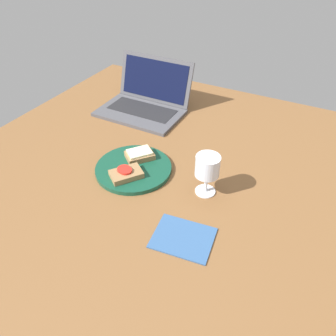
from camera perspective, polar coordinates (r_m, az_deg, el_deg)
name	(u,v)px	position (r cm, az deg, el deg)	size (l,w,h in cm)	color
wooden_table	(164,176)	(106.95, -0.68, -1.45)	(140.00, 140.00, 3.00)	brown
plate	(134,168)	(107.18, -6.01, -0.07)	(24.79, 24.79, 1.42)	#144733
sandwich_with_cheese	(140,155)	(109.71, -4.95, 2.33)	(10.74, 11.07, 2.69)	#937047
sandwich_with_tomato	(126,173)	(102.53, -7.32, -0.95)	(10.90, 11.57, 2.54)	#937047
wine_glass	(207,167)	(93.75, 6.88, 0.10)	(7.14, 7.14, 13.02)	white
laptop	(145,101)	(140.13, -3.96, 11.64)	(34.04, 27.31, 19.46)	#4C4C51
napkin	(183,238)	(86.72, 2.64, -12.04)	(15.41, 12.25, 0.40)	#33598C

